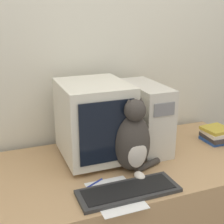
{
  "coord_description": "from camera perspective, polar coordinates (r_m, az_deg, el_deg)",
  "views": [
    {
      "loc": [
        -0.67,
        -1.04,
        1.52
      ],
      "look_at": [
        -0.09,
        0.42,
        1.0
      ],
      "focal_mm": 50.0,
      "sensor_mm": 36.0,
      "label": 1
    }
  ],
  "objects": [
    {
      "name": "wall_back",
      "position": [
        2.03,
        -2.15,
        10.59
      ],
      "size": [
        7.0,
        0.05,
        2.5
      ],
      "color": "beige",
      "rests_on": "ground_plane"
    },
    {
      "name": "book_stack",
      "position": [
        2.14,
        18.55,
        -3.95
      ],
      "size": [
        0.18,
        0.18,
        0.09
      ],
      "color": "#234793",
      "rests_on": "desk"
    },
    {
      "name": "keyboard",
      "position": [
        1.51,
        3.03,
        -14.19
      ],
      "size": [
        0.48,
        0.18,
        0.02
      ],
      "color": "#2D2D2D",
      "rests_on": "desk"
    },
    {
      "name": "paper_sheet",
      "position": [
        1.49,
        0.56,
        -14.95
      ],
      "size": [
        0.21,
        0.3,
        0.0
      ],
      "color": "white",
      "rests_on": "desk"
    },
    {
      "name": "computer_tower",
      "position": [
        1.89,
        6.09,
        -0.86
      ],
      "size": [
        0.18,
        0.43,
        0.4
      ],
      "color": "beige",
      "rests_on": "desk"
    },
    {
      "name": "crt_monitor",
      "position": [
        1.75,
        -3.33,
        -1.51
      ],
      "size": [
        0.36,
        0.43,
        0.44
      ],
      "color": "beige",
      "rests_on": "desk"
    },
    {
      "name": "cat",
      "position": [
        1.63,
        3.79,
        -5.19
      ],
      "size": [
        0.27,
        0.25,
        0.41
      ],
      "rotation": [
        0.0,
        0.0,
        -0.04
      ],
      "color": "#38332D",
      "rests_on": "desk"
    },
    {
      "name": "pen",
      "position": [
        1.56,
        -3.68,
        -13.15
      ],
      "size": [
        0.13,
        0.08,
        0.01
      ],
      "color": "navy",
      "rests_on": "desk"
    },
    {
      "name": "desk",
      "position": [
        1.97,
        2.9,
        -18.19
      ],
      "size": [
        1.6,
        0.79,
        0.7
      ],
      "color": "tan",
      "rests_on": "ground_plane"
    }
  ]
}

